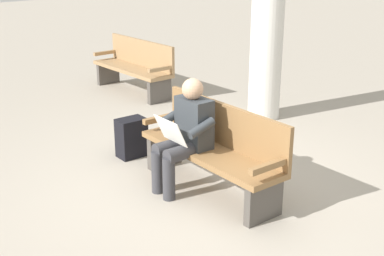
{
  "coord_description": "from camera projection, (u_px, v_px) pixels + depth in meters",
  "views": [
    {
      "loc": [
        -3.57,
        3.34,
        2.43
      ],
      "look_at": [
        0.09,
        0.15,
        0.7
      ],
      "focal_mm": 48.12,
      "sensor_mm": 36.0,
      "label": 1
    }
  ],
  "objects": [
    {
      "name": "bench_near",
      "position": [
        214.0,
        148.0,
        5.3
      ],
      "size": [
        1.82,
        0.58,
        0.9
      ],
      "rotation": [
        0.0,
        0.0,
        -0.05
      ],
      "color": "olive",
      "rests_on": "ground"
    },
    {
      "name": "backpack",
      "position": [
        131.0,
        138.0,
        6.21
      ],
      "size": [
        0.29,
        0.35,
        0.48
      ],
      "rotation": [
        0.0,
        0.0,
        4.65
      ],
      "color": "black",
      "rests_on": "ground"
    },
    {
      "name": "person_seated",
      "position": [
        185.0,
        132.0,
        5.25
      ],
      "size": [
        0.59,
        0.59,
        1.18
      ],
      "rotation": [
        0.0,
        0.0,
        -0.05
      ],
      "color": "#33383D",
      "rests_on": "ground"
    },
    {
      "name": "bench_far",
      "position": [
        135.0,
        66.0,
        8.9
      ],
      "size": [
        1.81,
        0.52,
        0.9
      ],
      "rotation": [
        0.0,
        0.0,
        -0.02
      ],
      "color": "#9E7A51",
      "rests_on": "ground"
    },
    {
      "name": "ground_plane",
      "position": [
        209.0,
        190.0,
        5.42
      ],
      "size": [
        40.0,
        40.0,
        0.0
      ],
      "primitive_type": "plane",
      "color": "#A89E8E"
    }
  ]
}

